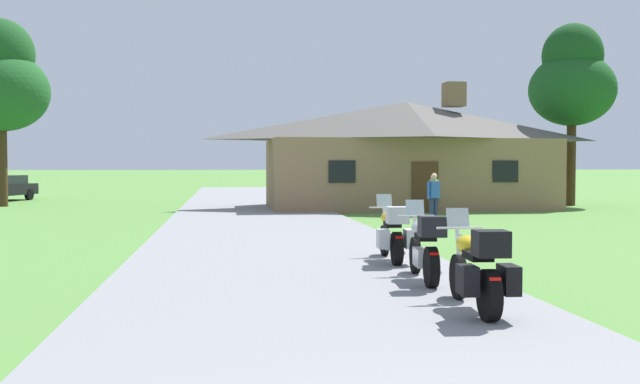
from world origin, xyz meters
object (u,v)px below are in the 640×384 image
(motorcycle_silver_second_in_row, at_px, (425,247))
(bystander_blue_shirt_beside_signpost, at_px, (434,196))
(bystander_tan_shirt_near_lodge, at_px, (434,192))
(motorcycle_yellow_nearest_to_camera, at_px, (478,271))
(motorcycle_yellow_farthest_in_row, at_px, (393,234))
(tree_right_of_lodge, at_px, (572,80))
(tree_left_far, at_px, (1,81))

(motorcycle_silver_second_in_row, height_order, bystander_blue_shirt_beside_signpost, bystander_blue_shirt_beside_signpost)
(bystander_blue_shirt_beside_signpost, bearing_deg, bystander_tan_shirt_near_lodge, -132.86)
(motorcycle_yellow_nearest_to_camera, bearing_deg, bystander_tan_shirt_near_lodge, 78.76)
(motorcycle_yellow_farthest_in_row, distance_m, bystander_blue_shirt_beside_signpost, 10.11)
(tree_right_of_lodge, bearing_deg, bystander_blue_shirt_beside_signpost, -136.28)
(motorcycle_silver_second_in_row, xyz_separation_m, bystander_blue_shirt_beside_signpost, (3.71, 11.77, 0.31))
(motorcycle_yellow_nearest_to_camera, height_order, motorcycle_yellow_farthest_in_row, same)
(motorcycle_yellow_nearest_to_camera, height_order, bystander_tan_shirt_near_lodge, bystander_tan_shirt_near_lodge)
(bystander_blue_shirt_beside_signpost, bearing_deg, motorcycle_yellow_farthest_in_row, 42.93)
(motorcycle_silver_second_in_row, bearing_deg, bystander_blue_shirt_beside_signpost, 77.89)
(motorcycle_yellow_farthest_in_row, relative_size, tree_left_far, 0.24)
(motorcycle_yellow_nearest_to_camera, xyz_separation_m, tree_right_of_lodge, (13.36, 23.48, 5.43))
(tree_left_far, height_order, tree_right_of_lodge, tree_left_far)
(motorcycle_yellow_nearest_to_camera, bearing_deg, motorcycle_yellow_farthest_in_row, 93.36)
(motorcycle_yellow_farthest_in_row, height_order, bystander_tan_shirt_near_lodge, bystander_tan_shirt_near_lodge)
(tree_right_of_lodge, bearing_deg, tree_left_far, 173.97)
(motorcycle_yellow_farthest_in_row, relative_size, bystander_tan_shirt_near_lodge, 1.25)
(motorcycle_yellow_farthest_in_row, distance_m, tree_right_of_lodge, 23.54)
(bystander_blue_shirt_beside_signpost, bearing_deg, tree_right_of_lodge, -161.98)
(bystander_tan_shirt_near_lodge, relative_size, bystander_blue_shirt_beside_signpost, 1.00)
(motorcycle_yellow_farthest_in_row, xyz_separation_m, bystander_blue_shirt_beside_signpost, (3.68, 9.41, 0.32))
(motorcycle_yellow_nearest_to_camera, relative_size, tree_right_of_lodge, 0.24)
(motorcycle_yellow_nearest_to_camera, relative_size, bystander_tan_shirt_near_lodge, 1.25)
(motorcycle_yellow_nearest_to_camera, xyz_separation_m, motorcycle_silver_second_in_row, (0.01, 2.49, 0.01))
(bystander_blue_shirt_beside_signpost, distance_m, tree_left_far, 21.74)
(bystander_tan_shirt_near_lodge, bearing_deg, bystander_blue_shirt_beside_signpost, -154.73)
(bystander_blue_shirt_beside_signpost, height_order, tree_right_of_lodge, tree_right_of_lodge)
(motorcycle_silver_second_in_row, xyz_separation_m, tree_right_of_lodge, (13.35, 20.99, 5.42))
(motorcycle_silver_second_in_row, relative_size, motorcycle_yellow_farthest_in_row, 1.00)
(motorcycle_yellow_nearest_to_camera, bearing_deg, tree_right_of_lodge, 64.19)
(tree_right_of_lodge, bearing_deg, motorcycle_yellow_farthest_in_row, -125.57)
(motorcycle_yellow_nearest_to_camera, height_order, tree_left_far, tree_left_far)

